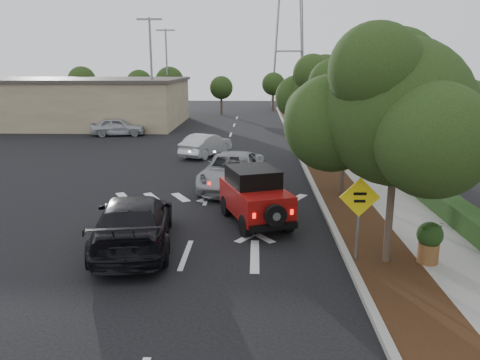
{
  "coord_description": "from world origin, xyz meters",
  "views": [
    {
      "loc": [
        2.01,
        -12.55,
        5.35
      ],
      "look_at": [
        1.47,
        3.0,
        1.51
      ],
      "focal_mm": 35.0,
      "sensor_mm": 36.0,
      "label": 1
    }
  ],
  "objects_px": {
    "red_jeep": "(254,195)",
    "black_suv_oncoming": "(134,222)",
    "silver_suv_ahead": "(233,171)",
    "speed_hump_sign": "(359,208)"
  },
  "relations": [
    {
      "from": "speed_hump_sign",
      "to": "black_suv_oncoming",
      "type": "bearing_deg",
      "value": 170.46
    },
    {
      "from": "red_jeep",
      "to": "black_suv_oncoming",
      "type": "relative_size",
      "value": 0.72
    },
    {
      "from": "red_jeep",
      "to": "black_suv_oncoming",
      "type": "xyz_separation_m",
      "value": [
        -3.57,
        -2.43,
        -0.18
      ]
    },
    {
      "from": "red_jeep",
      "to": "speed_hump_sign",
      "type": "relative_size",
      "value": 1.67
    },
    {
      "from": "silver_suv_ahead",
      "to": "black_suv_oncoming",
      "type": "relative_size",
      "value": 1.01
    },
    {
      "from": "black_suv_oncoming",
      "to": "speed_hump_sign",
      "type": "xyz_separation_m",
      "value": [
        6.43,
        -1.0,
        0.82
      ]
    },
    {
      "from": "silver_suv_ahead",
      "to": "black_suv_oncoming",
      "type": "height_order",
      "value": "black_suv_oncoming"
    },
    {
      "from": "speed_hump_sign",
      "to": "silver_suv_ahead",
      "type": "bearing_deg",
      "value": 114.53
    },
    {
      "from": "red_jeep",
      "to": "black_suv_oncoming",
      "type": "distance_m",
      "value": 4.32
    },
    {
      "from": "silver_suv_ahead",
      "to": "speed_hump_sign",
      "type": "xyz_separation_m",
      "value": [
        3.81,
        -8.09,
        0.85
      ]
    }
  ]
}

